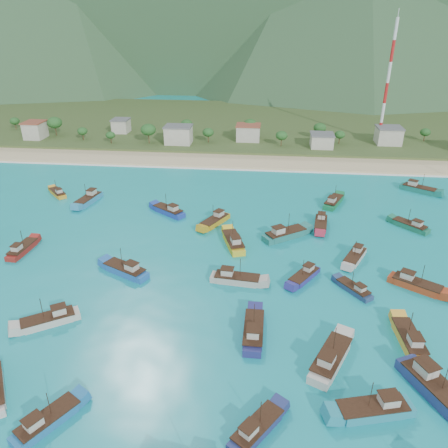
# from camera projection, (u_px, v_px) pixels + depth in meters

# --- Properties ---
(ground) EXTENTS (600.00, 600.00, 0.00)m
(ground) POSITION_uv_depth(u_px,v_px,m) (244.00, 274.00, 94.86)
(ground) COLOR #0D8E95
(ground) RESTS_ON ground
(beach) EXTENTS (400.00, 18.00, 1.20)m
(beach) POSITION_uv_depth(u_px,v_px,m) (257.00, 162.00, 165.52)
(beach) COLOR beige
(beach) RESTS_ON ground
(land) EXTENTS (400.00, 110.00, 2.40)m
(land) POSITION_uv_depth(u_px,v_px,m) (261.00, 125.00, 220.08)
(land) COLOR #385123
(land) RESTS_ON ground
(surf_line) EXTENTS (400.00, 2.50, 0.08)m
(surf_line) POSITION_uv_depth(u_px,v_px,m) (256.00, 170.00, 157.02)
(surf_line) COLOR white
(surf_line) RESTS_ON ground
(village) EXTENTS (221.23, 23.80, 7.10)m
(village) POSITION_uv_depth(u_px,v_px,m) (300.00, 136.00, 181.81)
(village) COLOR beige
(village) RESTS_ON ground
(vegetation) EXTENTS (275.67, 25.59, 8.55)m
(vegetation) POSITION_uv_depth(u_px,v_px,m) (234.00, 132.00, 185.74)
(vegetation) COLOR #235623
(vegetation) RESTS_ON ground
(radio_tower) EXTENTS (1.20, 1.20, 47.92)m
(radio_tower) POSITION_uv_depth(u_px,v_px,m) (387.00, 83.00, 175.60)
(radio_tower) COLOR red
(radio_tower) RESTS_ON ground
(boat_0) EXTENTS (9.18, 13.25, 7.63)m
(boat_0) POSITION_uv_depth(u_px,v_px,m) (435.00, 389.00, 64.51)
(boat_0) COLOR navy
(boat_0) RESTS_ON ground
(boat_1) EXTENTS (7.95, 8.12, 5.19)m
(boat_1) POSITION_uv_depth(u_px,v_px,m) (58.00, 193.00, 135.42)
(boat_1) COLOR gold
(boat_1) RESTS_ON ground
(boat_2) EXTENTS (7.11, 10.81, 6.18)m
(boat_2) POSITION_uv_depth(u_px,v_px,m) (333.00, 202.00, 128.66)
(boat_2) COLOR #0F6A3B
(boat_2) RESTS_ON ground
(boat_4) EXTENTS (7.63, 9.75, 5.74)m
(boat_4) POSITION_uv_depth(u_px,v_px,m) (47.00, 421.00, 59.86)
(boat_4) COLOR #1D65A1
(boat_4) RESTS_ON ground
(boat_5) EXTENTS (6.83, 9.83, 5.66)m
(boat_5) POSITION_uv_depth(u_px,v_px,m) (355.00, 257.00, 99.95)
(boat_5) COLOR #BDB4AD
(boat_5) RESTS_ON ground
(boat_6) EXTENTS (6.66, 11.69, 6.63)m
(boat_6) POSITION_uv_depth(u_px,v_px,m) (233.00, 242.00, 106.08)
(boat_6) COLOR gold
(boat_6) RESTS_ON ground
(boat_7) EXTENTS (8.36, 12.19, 7.01)m
(boat_7) POSITION_uv_depth(u_px,v_px,m) (330.00, 359.00, 70.26)
(boat_7) COLOR #B8B3A8
(boat_7) RESTS_ON ground
(boat_8) EXTENTS (3.53, 9.78, 5.67)m
(boat_8) POSITION_uv_depth(u_px,v_px,m) (22.00, 249.00, 103.21)
(boat_8) COLOR maroon
(boat_8) RESTS_ON ground
(boat_9) EXTENTS (10.39, 8.63, 6.22)m
(boat_9) POSITION_uv_depth(u_px,v_px,m) (169.00, 211.00, 122.82)
(boat_9) COLOR #1E3B9F
(boat_9) RESTS_ON ground
(boat_10) EXTENTS (3.37, 11.11, 6.55)m
(boat_10) POSITION_uv_depth(u_px,v_px,m) (253.00, 332.00, 76.41)
(boat_10) COLOR navy
(boat_10) RESTS_ON ground
(boat_11) EXTENTS (11.21, 7.88, 6.47)m
(boat_11) POSITION_uv_depth(u_px,v_px,m) (126.00, 270.00, 94.58)
(boat_11) COLOR #1F5AAA
(boat_11) RESTS_ON ground
(boat_12) EXTENTS (7.78, 9.25, 5.56)m
(boat_12) POSITION_uv_depth(u_px,v_px,m) (257.00, 429.00, 58.79)
(boat_12) COLOR navy
(boat_12) RESTS_ON ground
(boat_13) EXTENTS (10.95, 8.76, 6.49)m
(boat_13) POSITION_uv_depth(u_px,v_px,m) (418.00, 189.00, 137.87)
(boat_13) COLOR #15695C
(boat_13) RESTS_ON ground
(boat_15) EXTENTS (3.94, 10.87, 6.30)m
(boat_15) POSITION_uv_depth(u_px,v_px,m) (409.00, 340.00, 74.58)
(boat_15) COLOR gold
(boat_15) RESTS_ON ground
(boat_17) EXTENTS (10.76, 4.19, 6.20)m
(boat_17) POSITION_uv_depth(u_px,v_px,m) (236.00, 279.00, 91.56)
(boat_17) COLOR #AEA89D
(boat_17) RESTS_ON ground
(boat_18) EXTENTS (10.64, 8.39, 6.28)m
(boat_18) POSITION_uv_depth(u_px,v_px,m) (416.00, 285.00, 89.59)
(boat_18) COLOR #A3381A
(boat_18) RESTS_ON ground
(boat_19) EXTENTS (8.89, 8.89, 5.73)m
(boat_19) POSITION_uv_depth(u_px,v_px,m) (410.00, 226.00, 114.49)
(boat_19) COLOR #18664A
(boat_19) RESTS_ON ground
(boat_21) EXTENTS (5.32, 11.48, 6.54)m
(boat_21) POSITION_uv_depth(u_px,v_px,m) (89.00, 200.00, 130.17)
(boat_21) COLOR teal
(boat_21) RESTS_ON ground
(boat_24) EXTENTS (7.60, 10.65, 6.16)m
(boat_24) POSITION_uv_depth(u_px,v_px,m) (215.00, 221.00, 116.92)
(boat_24) COLOR #BC8C1A
(boat_24) RESTS_ON ground
(boat_27) EXTENTS (7.44, 9.18, 5.46)m
(boat_27) POSITION_uv_depth(u_px,v_px,m) (304.00, 277.00, 92.73)
(boat_27) COLOR navy
(boat_27) RESTS_ON ground
(boat_28) EXTENTS (4.32, 10.41, 5.97)m
(boat_28) POSITION_uv_depth(u_px,v_px,m) (321.00, 224.00, 115.45)
(boat_28) COLOR #AF263F
(boat_28) RESTS_ON ground
(boat_30) EXTENTS (6.97, 8.01, 4.87)m
(boat_30) POSITION_uv_depth(u_px,v_px,m) (354.00, 289.00, 88.59)
(boat_30) COLOR navy
(boat_30) RESTS_ON ground
(boat_31) EXTENTS (10.39, 8.21, 6.14)m
(boat_31) POSITION_uv_depth(u_px,v_px,m) (49.00, 320.00, 79.40)
(boat_31) COLOR beige
(boat_31) RESTS_ON ground
(boat_32) EXTENTS (11.51, 5.90, 6.53)m
(boat_32) POSITION_uv_depth(u_px,v_px,m) (373.00, 410.00, 61.44)
(boat_32) COLOR teal
(boat_32) RESTS_ON ground
(boat_33) EXTENTS (11.63, 9.69, 6.97)m
(boat_33) POSITION_uv_depth(u_px,v_px,m) (285.00, 235.00, 109.57)
(boat_33) COLOR #1F6D67
(boat_33) RESTS_ON ground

